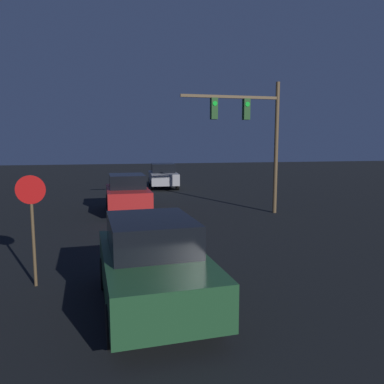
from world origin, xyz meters
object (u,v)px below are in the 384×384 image
object	(u,v)px
traffic_signal_mast	(253,127)
car_far	(163,176)
car_mid	(127,193)
stop_sign	(32,211)
car_near	(153,263)

from	to	relation	value
traffic_signal_mast	car_far	bearing A→B (deg)	102.86
car_mid	stop_sign	world-z (taller)	stop_sign
car_near	stop_sign	distance (m)	3.05
car_near	car_mid	world-z (taller)	same
car_mid	car_far	bearing A→B (deg)	-109.39
car_near	traffic_signal_mast	size ratio (longest dim) A/B	0.70
car_mid	car_near	bearing A→B (deg)	88.73
car_far	car_mid	bearing A→B (deg)	74.90
car_far	traffic_signal_mast	xyz separation A→B (m)	(2.43, -10.65, 3.02)
car_near	car_far	distance (m)	19.59
car_far	car_near	bearing A→B (deg)	84.45
traffic_signal_mast	stop_sign	world-z (taller)	traffic_signal_mast
traffic_signal_mast	stop_sign	bearing A→B (deg)	-138.39
car_near	stop_sign	world-z (taller)	stop_sign
stop_sign	traffic_signal_mast	bearing A→B (deg)	41.61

